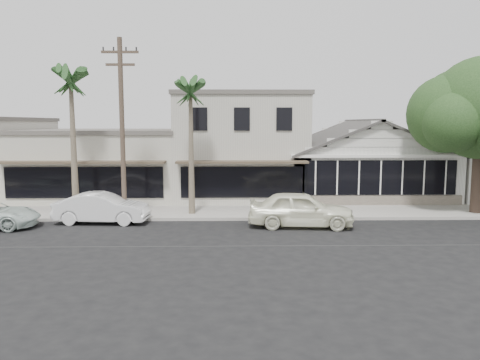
{
  "coord_description": "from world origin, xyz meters",
  "views": [
    {
      "loc": [
        -3.62,
        -18.14,
        4.88
      ],
      "look_at": [
        -3.15,
        6.0,
        1.93
      ],
      "focal_mm": 35.0,
      "sensor_mm": 36.0,
      "label": 1
    }
  ],
  "objects_px": {
    "shade_tree": "(478,112)",
    "car_1": "(102,208)",
    "utility_pole": "(122,125)",
    "car_0": "(301,209)"
  },
  "relations": [
    {
      "from": "shade_tree",
      "to": "car_1",
      "type": "bearing_deg",
      "value": -174.39
    },
    {
      "from": "utility_pole",
      "to": "shade_tree",
      "type": "bearing_deg",
      "value": 3.76
    },
    {
      "from": "utility_pole",
      "to": "car_1",
      "type": "distance_m",
      "value": 4.21
    },
    {
      "from": "utility_pole",
      "to": "car_0",
      "type": "height_order",
      "value": "utility_pole"
    },
    {
      "from": "utility_pole",
      "to": "shade_tree",
      "type": "distance_m",
      "value": 18.43
    },
    {
      "from": "car_1",
      "to": "car_0",
      "type": "bearing_deg",
      "value": -92.36
    },
    {
      "from": "car_0",
      "to": "shade_tree",
      "type": "height_order",
      "value": "shade_tree"
    },
    {
      "from": "car_0",
      "to": "utility_pole",
      "type": "bearing_deg",
      "value": 84.28
    },
    {
      "from": "car_0",
      "to": "car_1",
      "type": "bearing_deg",
      "value": 89.36
    },
    {
      "from": "utility_pole",
      "to": "car_1",
      "type": "xyz_separation_m",
      "value": [
        -0.94,
        -0.69,
        -4.04
      ]
    }
  ]
}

